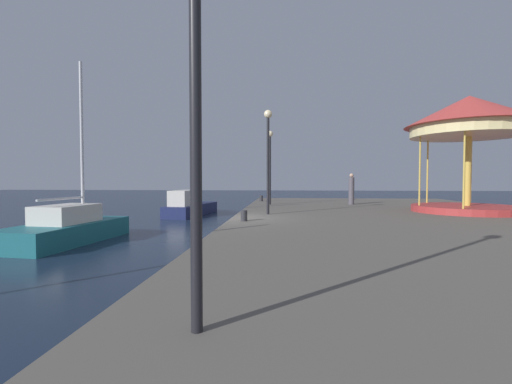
# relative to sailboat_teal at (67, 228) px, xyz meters

# --- Properties ---
(ground_plane) EXTENTS (120.00, 120.00, 0.00)m
(ground_plane) POSITION_rel_sailboat_teal_xyz_m (5.88, 1.62, -0.55)
(ground_plane) COLOR #162338
(quay_dock) EXTENTS (14.25, 29.93, 0.80)m
(quay_dock) POSITION_rel_sailboat_teal_xyz_m (13.01, 1.62, -0.15)
(quay_dock) COLOR #5B564F
(quay_dock) RESTS_ON ground
(sailboat_teal) EXTENTS (2.53, 5.25, 6.90)m
(sailboat_teal) POSITION_rel_sailboat_teal_xyz_m (0.00, 0.00, 0.00)
(sailboat_teal) COLOR #19606B
(sailboat_teal) RESTS_ON ground
(sailboat_navy) EXTENTS (2.32, 5.82, 6.71)m
(sailboat_navy) POSITION_rel_sailboat_teal_xyz_m (1.89, 9.94, 0.08)
(sailboat_navy) COLOR #19214C
(sailboat_navy) RESTS_ON ground
(carousel) EXTENTS (5.65, 5.65, 5.42)m
(carousel) POSITION_rel_sailboat_teal_xyz_m (16.55, 4.92, 4.27)
(carousel) COLOR #B23333
(carousel) RESTS_ON quay_dock
(lamp_post_near_edge) EXTENTS (0.36, 0.36, 4.57)m
(lamp_post_near_edge) POSITION_rel_sailboat_teal_xyz_m (7.11, -8.85, 3.35)
(lamp_post_near_edge) COLOR black
(lamp_post_near_edge) RESTS_ON quay_dock
(lamp_post_mid_promenade) EXTENTS (0.36, 0.36, 4.56)m
(lamp_post_mid_promenade) POSITION_rel_sailboat_teal_xyz_m (7.27, 3.12, 3.34)
(lamp_post_mid_promenade) COLOR black
(lamp_post_mid_promenade) RESTS_ON quay_dock
(lamp_post_far_end) EXTENTS (0.36, 0.36, 4.48)m
(lamp_post_far_end) POSITION_rel_sailboat_teal_xyz_m (7.12, 9.11, 3.29)
(lamp_post_far_end) COLOR black
(lamp_post_far_end) RESTS_ON quay_dock
(bollard_south) EXTENTS (0.24, 0.24, 0.40)m
(bollard_south) POSITION_rel_sailboat_teal_xyz_m (6.51, 0.55, 0.45)
(bollard_south) COLOR #2D2D33
(bollard_south) RESTS_ON quay_dock
(bollard_north) EXTENTS (0.24, 0.24, 0.40)m
(bollard_north) POSITION_rel_sailboat_teal_xyz_m (6.37, 12.24, 0.45)
(bollard_north) COLOR #2D2D33
(bollard_north) RESTS_ON quay_dock
(person_mid_promenade) EXTENTS (0.34, 0.34, 1.90)m
(person_mid_promenade) POSITION_rel_sailboat_teal_xyz_m (12.08, 9.59, 1.14)
(person_mid_promenade) COLOR #514C56
(person_mid_promenade) RESTS_ON quay_dock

